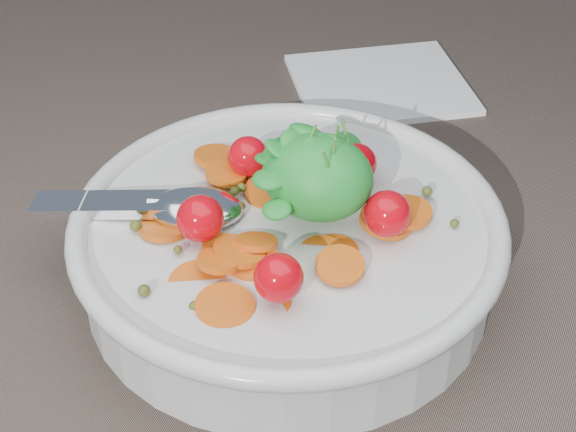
% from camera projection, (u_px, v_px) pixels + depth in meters
% --- Properties ---
extents(ground, '(6.00, 6.00, 0.00)m').
position_uv_depth(ground, '(267.00, 258.00, 0.64)').
color(ground, brown).
rests_on(ground, ground).
extents(bowl, '(0.31, 0.29, 0.12)m').
position_uv_depth(bowl, '(288.00, 243.00, 0.60)').
color(bowl, silver).
rests_on(bowl, ground).
extents(napkin, '(0.21, 0.20, 0.01)m').
position_uv_depth(napkin, '(380.00, 84.00, 0.83)').
color(napkin, white).
rests_on(napkin, ground).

